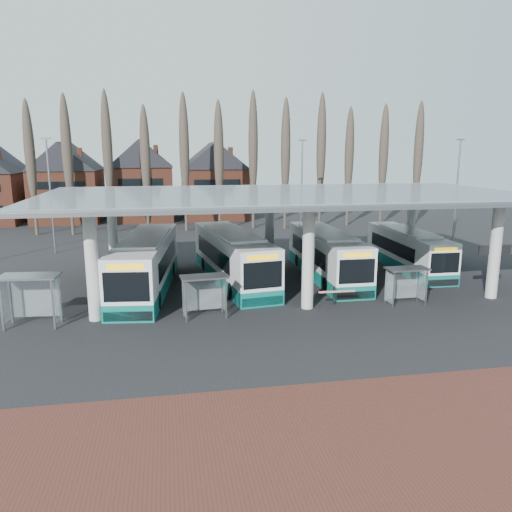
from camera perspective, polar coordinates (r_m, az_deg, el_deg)
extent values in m
plane|color=black|center=(27.47, 7.30, -7.47)|extent=(140.00, 140.00, 0.00)
cube|color=#4E251F|center=(17.50, 19.86, -20.10)|extent=(70.00, 10.00, 0.03)
cylinder|color=#B8B8B3|center=(28.13, -18.22, -1.15)|extent=(0.70, 0.70, 6.00)
cylinder|color=#B8B8B3|center=(38.86, -16.06, 2.49)|extent=(0.70, 0.70, 6.00)
cylinder|color=#B8B8B3|center=(28.95, 5.98, -0.24)|extent=(0.70, 0.70, 6.00)
cylinder|color=#B8B8B3|center=(39.46, 1.56, 3.09)|extent=(0.70, 0.70, 6.00)
cylinder|color=#B8B8B3|center=(34.25, 25.66, 0.53)|extent=(0.70, 0.70, 6.00)
cylinder|color=#B8B8B3|center=(43.49, 17.26, 3.39)|extent=(0.70, 0.70, 6.00)
cube|color=gray|center=(33.74, 3.50, 7.12)|extent=(32.00, 16.00, 0.12)
cube|color=silver|center=(33.73, 3.50, 7.24)|extent=(31.50, 15.50, 0.04)
cone|color=#473D33|center=(59.38, -24.20, 9.18)|extent=(0.36, 0.36, 14.50)
ellipsoid|color=#473D33|center=(59.35, -24.35, 10.85)|extent=(1.10, 1.10, 11.02)
cone|color=#473D33|center=(58.56, -20.35, 9.45)|extent=(0.36, 0.36, 14.50)
ellipsoid|color=#473D33|center=(58.53, -20.48, 11.15)|extent=(1.10, 1.10, 11.02)
cone|color=#473D33|center=(58.01, -16.41, 9.69)|extent=(0.36, 0.36, 14.50)
ellipsoid|color=#473D33|center=(57.98, -16.52, 11.41)|extent=(1.10, 1.10, 11.02)
cone|color=#473D33|center=(57.73, -12.41, 9.89)|extent=(0.36, 0.36, 14.50)
ellipsoid|color=#473D33|center=(57.70, -12.49, 11.61)|extent=(1.10, 1.10, 11.02)
cone|color=#473D33|center=(57.72, -8.38, 10.04)|extent=(0.36, 0.36, 14.50)
ellipsoid|color=#473D33|center=(57.69, -8.43, 11.76)|extent=(1.10, 1.10, 11.02)
cone|color=#473D33|center=(58.00, -4.36, 10.14)|extent=(0.36, 0.36, 14.50)
ellipsoid|color=#473D33|center=(57.97, -4.39, 11.86)|extent=(1.10, 1.10, 11.02)
cone|color=#473D33|center=(58.54, -0.41, 10.19)|extent=(0.36, 0.36, 14.50)
ellipsoid|color=#473D33|center=(58.51, -0.41, 11.89)|extent=(1.10, 1.10, 11.02)
cone|color=#473D33|center=(59.35, 3.46, 10.19)|extent=(0.36, 0.36, 14.50)
ellipsoid|color=#473D33|center=(59.32, 3.49, 11.87)|extent=(1.10, 1.10, 11.02)
cone|color=#473D33|center=(60.42, 7.21, 10.15)|extent=(0.36, 0.36, 14.50)
ellipsoid|color=#473D33|center=(60.39, 7.26, 11.80)|extent=(1.10, 1.10, 11.02)
cone|color=#473D33|center=(61.72, 10.81, 10.07)|extent=(0.36, 0.36, 14.50)
ellipsoid|color=#473D33|center=(61.70, 10.88, 11.69)|extent=(1.10, 1.10, 11.02)
cone|color=#473D33|center=(63.26, 14.25, 9.96)|extent=(0.36, 0.36, 14.50)
ellipsoid|color=#473D33|center=(63.23, 14.34, 11.54)|extent=(1.10, 1.10, 11.02)
cone|color=#473D33|center=(65.00, 17.52, 9.83)|extent=(0.36, 0.36, 14.50)
ellipsoid|color=#473D33|center=(64.97, 17.61, 11.36)|extent=(1.10, 1.10, 11.02)
cube|color=brown|center=(70.02, -20.62, 6.65)|extent=(8.00, 10.00, 7.00)
pyramid|color=black|center=(69.81, -21.06, 12.37)|extent=(8.30, 10.30, 3.50)
cube|color=brown|center=(68.96, -12.79, 7.05)|extent=(8.00, 10.00, 7.00)
pyramid|color=black|center=(68.74, -13.06, 12.87)|extent=(8.30, 10.30, 3.50)
cube|color=brown|center=(69.19, -4.85, 7.32)|extent=(8.00, 10.00, 7.00)
pyramid|color=black|center=(68.98, -4.95, 13.12)|extent=(8.30, 10.30, 3.50)
cylinder|color=slate|center=(47.91, -22.40, 6.19)|extent=(0.16, 0.16, 10.00)
cube|color=slate|center=(47.74, -22.89, 12.28)|extent=(0.80, 0.15, 0.15)
cylinder|color=slate|center=(52.71, 5.23, 7.49)|extent=(0.16, 0.16, 10.00)
cube|color=slate|center=(52.55, 5.34, 13.04)|extent=(0.80, 0.15, 0.15)
cylinder|color=slate|center=(52.84, 21.94, 6.69)|extent=(0.16, 0.16, 10.00)
cube|color=slate|center=(52.69, 22.38, 12.21)|extent=(0.80, 0.15, 0.15)
cube|color=white|center=(33.55, -12.50, -0.59)|extent=(4.30, 13.30, 3.05)
cube|color=#0D685F|center=(33.90, -12.39, -3.01)|extent=(4.33, 13.32, 0.98)
cube|color=white|center=(33.25, -12.62, 2.07)|extent=(3.41, 8.08, 0.20)
cube|color=black|center=(34.05, -12.37, -0.21)|extent=(3.91, 9.67, 1.20)
cube|color=black|center=(27.32, -14.60, -3.45)|extent=(2.43, 0.35, 1.63)
cube|color=black|center=(39.84, -11.07, 1.60)|extent=(2.35, 0.34, 1.31)
cube|color=#F4B40D|center=(27.06, -14.73, -1.23)|extent=(1.94, 0.28, 0.33)
cube|color=black|center=(27.80, -14.42, -6.69)|extent=(2.63, 0.40, 0.54)
cylinder|color=black|center=(30.22, -15.95, -4.98)|extent=(0.43, 1.07, 1.04)
cylinder|color=black|center=(29.77, -11.20, -5.00)|extent=(0.43, 1.07, 1.04)
cylinder|color=black|center=(37.74, -13.40, -1.48)|extent=(0.43, 1.07, 1.04)
cylinder|color=black|center=(37.38, -9.60, -1.45)|extent=(0.43, 1.07, 1.04)
cube|color=white|center=(35.03, -2.63, 0.14)|extent=(4.50, 13.01, 2.98)
cube|color=#0D685F|center=(35.35, -2.61, -2.14)|extent=(4.52, 13.04, 0.96)
cube|color=white|center=(34.75, -2.66, 2.63)|extent=(3.51, 7.92, 0.19)
cube|color=black|center=(35.51, -2.87, 0.47)|extent=(4.03, 9.48, 1.17)
cube|color=black|center=(29.10, 0.78, -2.20)|extent=(2.37, 0.40, 1.59)
cube|color=black|center=(41.06, -5.05, 2.02)|extent=(2.29, 0.39, 1.28)
cube|color=#F4B40D|center=(28.86, 0.78, -0.16)|extent=(1.89, 0.32, 0.32)
cube|color=black|center=(29.55, 0.76, -5.20)|extent=(2.56, 0.45, 0.53)
cylinder|color=black|center=(31.27, -2.76, -3.97)|extent=(0.44, 1.05, 1.02)
cylinder|color=black|center=(31.99, 1.49, -3.59)|extent=(0.44, 1.05, 1.02)
cylinder|color=black|center=(38.57, -5.88, -0.94)|extent=(0.44, 1.05, 1.02)
cylinder|color=black|center=(39.15, -2.37, -0.69)|extent=(0.44, 1.05, 1.02)
cube|color=white|center=(36.60, 8.05, 0.41)|extent=(2.67, 12.19, 2.84)
cube|color=#0D685F|center=(36.89, 7.99, -1.68)|extent=(2.69, 12.21, 0.91)
cube|color=white|center=(36.33, 8.12, 2.68)|extent=(2.38, 7.32, 0.18)
cube|color=black|center=(37.05, 7.82, 0.71)|extent=(2.69, 8.78, 1.12)
cube|color=black|center=(31.01, 11.45, -1.73)|extent=(2.28, 0.08, 1.52)
cube|color=black|center=(42.29, 5.56, 2.17)|extent=(2.20, 0.08, 1.22)
cube|color=#F4B40D|center=(30.79, 11.53, 0.11)|extent=(1.81, 0.06, 0.30)
cube|color=black|center=(31.41, 11.33, -4.42)|extent=(2.46, 0.10, 0.51)
cylinder|color=black|center=(32.98, 8.07, -3.27)|extent=(0.29, 0.98, 0.97)
cylinder|color=black|center=(33.76, 11.87, -3.06)|extent=(0.29, 0.98, 0.97)
cylinder|color=black|center=(39.88, 4.84, -0.52)|extent=(0.29, 0.98, 0.97)
cylinder|color=black|center=(40.53, 8.05, -0.40)|extent=(0.29, 0.98, 0.97)
cube|color=white|center=(40.54, 16.99, 0.88)|extent=(2.60, 11.08, 2.57)
cube|color=#0D685F|center=(40.78, 16.88, -0.83)|extent=(2.62, 11.10, 0.83)
cube|color=white|center=(40.31, 17.10, 2.74)|extent=(2.26, 6.66, 0.17)
cube|color=black|center=(40.93, 16.72, 1.13)|extent=(2.56, 7.99, 1.01)
cube|color=black|center=(35.77, 20.77, -0.74)|extent=(2.06, 0.10, 1.38)
cube|color=black|center=(45.44, 14.01, 2.32)|extent=(1.99, 0.10, 1.10)
cube|color=#F4B40D|center=(35.59, 20.88, 0.70)|extent=(1.64, 0.08, 0.28)
cube|color=black|center=(36.09, 20.60, -2.87)|extent=(2.23, 0.13, 0.46)
cylinder|color=black|center=(37.27, 17.71, -2.02)|extent=(0.28, 0.89, 0.88)
cylinder|color=black|center=(38.26, 20.56, -1.87)|extent=(0.28, 0.89, 0.88)
cylinder|color=black|center=(43.21, 13.79, 0.08)|extent=(0.28, 0.89, 0.88)
cylinder|color=black|center=(44.06, 16.34, 0.17)|extent=(0.28, 0.89, 0.88)
cube|color=gray|center=(28.65, -27.09, -5.11)|extent=(0.09, 0.09, 2.66)
cube|color=gray|center=(27.78, -22.19, -5.17)|extent=(0.09, 0.09, 2.66)
cube|color=gray|center=(29.69, -26.25, -4.46)|extent=(0.09, 0.09, 2.66)
cube|color=gray|center=(28.86, -21.51, -4.50)|extent=(0.09, 0.09, 2.66)
cube|color=gray|center=(28.38, -24.53, -2.12)|extent=(3.11, 1.76, 0.11)
cube|color=silver|center=(29.28, -23.89, -4.35)|extent=(2.55, 0.28, 2.13)
cube|color=silver|center=(29.18, -26.77, -4.67)|extent=(0.15, 1.17, 2.13)
cube|color=silver|center=(28.29, -21.75, -4.73)|extent=(0.15, 1.17, 2.13)
cube|color=gray|center=(27.11, -8.01, -5.21)|extent=(0.08, 0.08, 2.29)
cube|color=gray|center=(27.47, -3.46, -4.88)|extent=(0.08, 0.08, 2.29)
cube|color=gray|center=(28.06, -8.30, -4.62)|extent=(0.08, 0.08, 2.29)
cube|color=gray|center=(28.41, -3.90, -4.31)|extent=(0.08, 0.08, 2.29)
cube|color=gray|center=(27.42, -5.96, -2.37)|extent=(2.68, 1.53, 0.09)
cube|color=silver|center=(28.25, -6.11, -4.35)|extent=(2.19, 0.26, 1.83)
cube|color=silver|center=(27.56, -8.26, -4.83)|extent=(0.14, 1.00, 1.83)
cube|color=silver|center=(27.94, -3.60, -4.49)|extent=(0.14, 1.00, 1.83)
cube|color=gray|center=(30.19, 15.45, -3.83)|extent=(0.07, 0.07, 2.20)
cube|color=gray|center=(31.21, 18.90, -3.53)|extent=(0.07, 0.07, 2.20)
cube|color=gray|center=(31.01, 14.63, -3.36)|extent=(0.07, 0.07, 2.20)
cube|color=gray|center=(32.01, 18.01, -3.09)|extent=(0.07, 0.07, 2.20)
cube|color=gray|center=(30.81, 16.90, -1.40)|extent=(2.51, 1.32, 0.09)
cube|color=silver|center=(31.52, 16.31, -3.13)|extent=(2.11, 0.11, 1.76)
cube|color=silver|center=(30.57, 14.96, -3.52)|extent=(0.07, 0.97, 1.76)
cube|color=silver|center=(31.62, 18.52, -3.22)|extent=(0.07, 0.97, 1.76)
cylinder|color=black|center=(34.70, 25.42, -1.64)|extent=(0.10, 0.10, 3.25)
cube|color=black|center=(34.42, 25.63, 0.67)|extent=(2.24, 0.18, 0.56)
cube|color=black|center=(30.39, 8.89, -4.50)|extent=(0.08, 0.08, 1.10)
cube|color=red|center=(29.83, 9.23, -4.03)|extent=(2.21, 0.18, 0.10)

